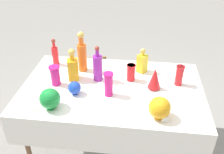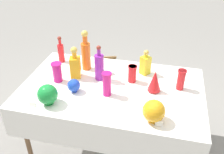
{
  "view_description": "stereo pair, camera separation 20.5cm",
  "coord_description": "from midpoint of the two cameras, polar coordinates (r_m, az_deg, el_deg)",
  "views": [
    {
      "loc": [
        0.22,
        -1.83,
        2.04
      ],
      "look_at": [
        0.0,
        0.0,
        0.86
      ],
      "focal_mm": 40.0,
      "sensor_mm": 36.0,
      "label": 1
    },
    {
      "loc": [
        0.42,
        -1.79,
        2.04
      ],
      "look_at": [
        0.0,
        0.0,
        0.86
      ],
      "focal_mm": 40.0,
      "sensor_mm": 36.0,
      "label": 2
    }
  ],
  "objects": [
    {
      "name": "display_table",
      "position": [
        2.24,
        -2.73,
        -4.0
      ],
      "size": [
        1.61,
        1.01,
        0.76
      ],
      "color": "white",
      "rests_on": "ground"
    },
    {
      "name": "slender_vase_1",
      "position": [
        2.26,
        12.67,
        0.4
      ],
      "size": [
        0.08,
        0.08,
        0.19
      ],
      "color": "red",
      "rests_on": "display_table"
    },
    {
      "name": "ground_plane",
      "position": [
        2.74,
        -2.22,
        -15.39
      ],
      "size": [
        40.0,
        40.0,
        0.0
      ],
      "primitive_type": "plane",
      "color": "gray"
    },
    {
      "name": "square_decanter_0",
      "position": [
        2.32,
        -11.44,
        2.17
      ],
      "size": [
        0.11,
        0.11,
        0.31
      ],
      "color": "orange",
      "rests_on": "display_table"
    },
    {
      "name": "tall_bottle_0",
      "position": [
        2.27,
        -5.88,
        2.24
      ],
      "size": [
        0.09,
        0.09,
        0.34
      ],
      "color": "purple",
      "rests_on": "display_table"
    },
    {
      "name": "slender_vase_2",
      "position": [
        2.29,
        -15.4,
        0.39
      ],
      "size": [
        0.1,
        0.1,
        0.18
      ],
      "color": "#C61972",
      "rests_on": "display_table"
    },
    {
      "name": "tall_bottle_1",
      "position": [
        2.61,
        -15.1,
        4.96
      ],
      "size": [
        0.06,
        0.06,
        0.28
      ],
      "color": "red",
      "rests_on": "display_table"
    },
    {
      "name": "round_bowl_0",
      "position": [
        2.15,
        -11.3,
        -2.53
      ],
      "size": [
        0.11,
        0.11,
        0.12
      ],
      "color": "blue",
      "rests_on": "display_table"
    },
    {
      "name": "price_tag_center",
      "position": [
        2.07,
        -20.08,
        -7.21
      ],
      "size": [
        0.06,
        0.02,
        0.04
      ],
      "primitive_type": "cube",
      "rotation": [
        -0.21,
        0.0,
        -0.08
      ],
      "color": "white",
      "rests_on": "display_table"
    },
    {
      "name": "fluted_vase_0",
      "position": [
        2.17,
        7.09,
        -0.38
      ],
      "size": [
        0.11,
        0.11,
        0.2
      ],
      "color": "red",
      "rests_on": "display_table"
    },
    {
      "name": "square_decanter_1",
      "position": [
        2.4,
        4.49,
        3.31
      ],
      "size": [
        0.11,
        0.11,
        0.25
      ],
      "color": "yellow",
      "rests_on": "display_table"
    },
    {
      "name": "price_tag_left",
      "position": [
        1.88,
        9.04,
        -9.69
      ],
      "size": [
        0.06,
        0.02,
        0.04
      ],
      "primitive_type": "cube",
      "rotation": [
        -0.21,
        0.0,
        0.05
      ],
      "color": "white",
      "rests_on": "display_table"
    },
    {
      "name": "slender_vase_0",
      "position": [
        2.27,
        1.79,
        1.07
      ],
      "size": [
        0.08,
        0.08,
        0.16
      ],
      "color": "red",
      "rests_on": "display_table"
    },
    {
      "name": "cardboard_box_behind_left",
      "position": [
        3.52,
        -7.02,
        0.16
      ],
      "size": [
        0.63,
        0.56,
        0.41
      ],
      "color": "tan",
      "rests_on": "ground"
    },
    {
      "name": "round_bowl_1",
      "position": [
        2.03,
        -16.87,
        -4.87
      ],
      "size": [
        0.16,
        0.16,
        0.17
      ],
      "color": "#198C38",
      "rests_on": "display_table"
    },
    {
      "name": "round_bowl_2",
      "position": [
        1.87,
        7.74,
        -7.1
      ],
      "size": [
        0.17,
        0.17,
        0.18
      ],
      "color": "orange",
      "rests_on": "display_table"
    },
    {
      "name": "tall_bottle_2",
      "position": [
        2.42,
        -9.29,
        5.03
      ],
      "size": [
        0.09,
        0.09,
        0.4
      ],
      "color": "orange",
      "rests_on": "display_table"
    },
    {
      "name": "slender_vase_3",
      "position": [
        2.07,
        -3.63,
        -1.62
      ],
      "size": [
        0.08,
        0.08,
        0.21
      ],
      "color": "#C61972",
      "rests_on": "display_table"
    }
  ]
}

